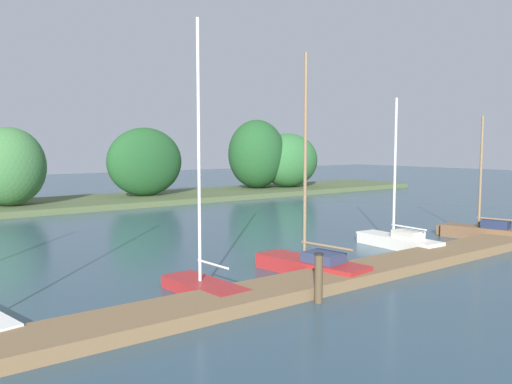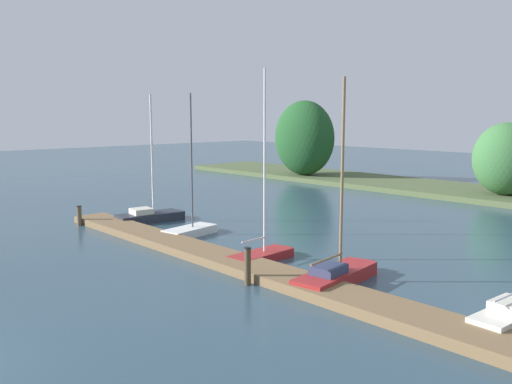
{
  "view_description": "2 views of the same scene",
  "coord_description": "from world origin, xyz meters",
  "px_view_note": "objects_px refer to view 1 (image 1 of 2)",
  "views": [
    {
      "loc": [
        -9.68,
        0.48,
        4.31
      ],
      "look_at": [
        0.65,
        14.11,
        2.76
      ],
      "focal_mm": 36.34,
      "sensor_mm": 36.0,
      "label": 1
    },
    {
      "loc": [
        14.18,
        -1.9,
        6.06
      ],
      "look_at": [
        -3.58,
        14.21,
        2.61
      ],
      "focal_mm": 38.24,
      "sensor_mm": 36.0,
      "label": 2
    }
  ],
  "objects_px": {
    "sailboat_4": "(397,239)",
    "mooring_piling_1": "(319,278)",
    "sailboat_2": "(202,281)",
    "sailboat_3": "(309,262)",
    "sailboat_5": "(482,230)"
  },
  "relations": [
    {
      "from": "sailboat_3",
      "to": "mooring_piling_1",
      "type": "xyz_separation_m",
      "value": [
        -2.01,
        -2.54,
        0.3
      ]
    },
    {
      "from": "sailboat_5",
      "to": "mooring_piling_1",
      "type": "xyz_separation_m",
      "value": [
        -12.79,
        -2.44,
        0.29
      ]
    },
    {
      "from": "sailboat_2",
      "to": "sailboat_4",
      "type": "relative_size",
      "value": 1.26
    },
    {
      "from": "sailboat_3",
      "to": "sailboat_5",
      "type": "distance_m",
      "value": 10.79
    },
    {
      "from": "sailboat_4",
      "to": "sailboat_3",
      "type": "bearing_deg",
      "value": 102.62
    },
    {
      "from": "sailboat_4",
      "to": "sailboat_2",
      "type": "bearing_deg",
      "value": 97.93
    },
    {
      "from": "sailboat_4",
      "to": "mooring_piling_1",
      "type": "xyz_separation_m",
      "value": [
        -7.96,
        -3.53,
        0.33
      ]
    },
    {
      "from": "mooring_piling_1",
      "to": "sailboat_2",
      "type": "bearing_deg",
      "value": 127.85
    },
    {
      "from": "sailboat_2",
      "to": "sailboat_4",
      "type": "bearing_deg",
      "value": -89.34
    },
    {
      "from": "sailboat_3",
      "to": "sailboat_5",
      "type": "bearing_deg",
      "value": -98.96
    },
    {
      "from": "sailboat_2",
      "to": "sailboat_3",
      "type": "bearing_deg",
      "value": -96.26
    },
    {
      "from": "sailboat_2",
      "to": "sailboat_4",
      "type": "height_order",
      "value": "sailboat_2"
    },
    {
      "from": "sailboat_3",
      "to": "sailboat_4",
      "type": "xyz_separation_m",
      "value": [
        5.96,
        1.0,
        -0.02
      ]
    },
    {
      "from": "sailboat_3",
      "to": "sailboat_5",
      "type": "xyz_separation_m",
      "value": [
        10.79,
        -0.1,
        0.01
      ]
    },
    {
      "from": "sailboat_3",
      "to": "sailboat_5",
      "type": "height_order",
      "value": "sailboat_3"
    }
  ]
}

